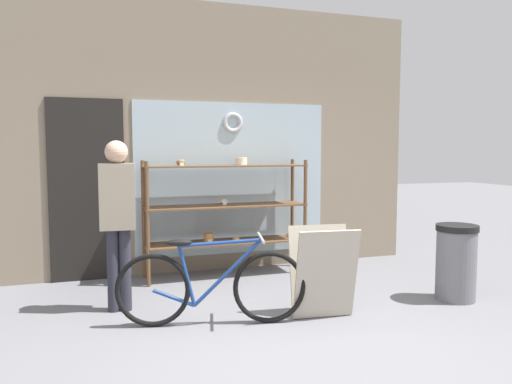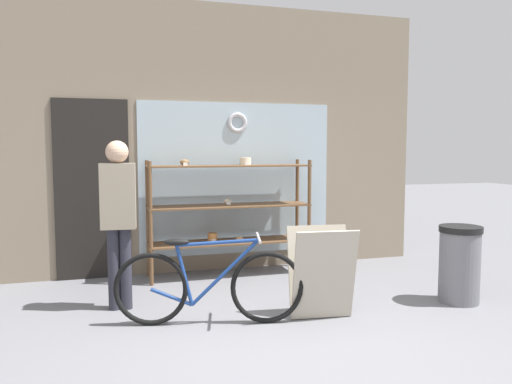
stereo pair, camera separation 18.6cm
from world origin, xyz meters
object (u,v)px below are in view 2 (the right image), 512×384
Objects in this scene: display_case at (229,206)px; pedestrian at (118,211)px; trash_bin at (460,261)px; bicycle at (208,285)px; sandwich_board at (322,273)px.

display_case is 1.62m from pedestrian.
trash_bin is at bearing -7.33° from pedestrian.
bicycle is 1.97× the size of sandwich_board.
display_case is at bearing 138.88° from trash_bin.
bicycle is 1.01× the size of pedestrian.
sandwich_board is 1.07× the size of trash_bin.
bicycle is 1.02m from sandwich_board.
pedestrian reaches higher than trash_bin.
bicycle is 2.11× the size of trash_bin.
pedestrian is at bearing -143.63° from display_case.
trash_bin is at bearing -41.12° from display_case.
display_case is 1.84m from sandwich_board.
sandwich_board reaches higher than trash_bin.
display_case reaches higher than trash_bin.
pedestrian reaches higher than display_case.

